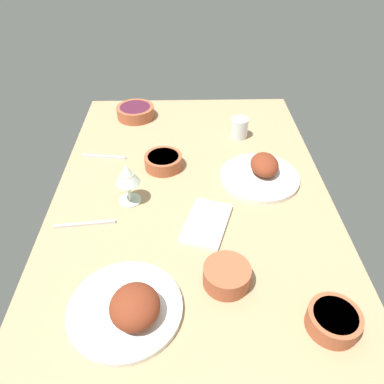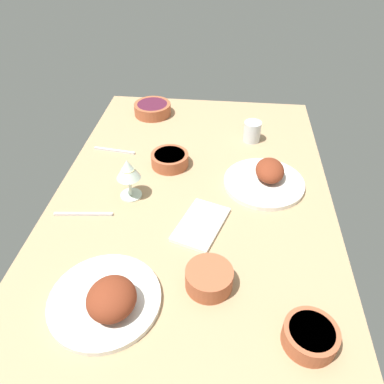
% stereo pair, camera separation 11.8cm
% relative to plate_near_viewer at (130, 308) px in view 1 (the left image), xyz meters
% --- Properties ---
extents(dining_table, '(1.40, 0.90, 0.04)m').
position_rel_plate_near_viewer_xyz_m(dining_table, '(0.42, -0.15, -0.05)').
color(dining_table, tan).
rests_on(dining_table, ground).
extents(plate_near_viewer, '(0.27, 0.27, 0.09)m').
position_rel_plate_near_viewer_xyz_m(plate_near_viewer, '(0.00, 0.00, 0.00)').
color(plate_near_viewer, silver).
rests_on(plate_near_viewer, dining_table).
extents(plate_far_side, '(0.27, 0.27, 0.08)m').
position_rel_plate_near_viewer_xyz_m(plate_far_side, '(0.52, -0.39, -0.01)').
color(plate_far_side, silver).
rests_on(plate_far_side, dining_table).
extents(bowl_soup, '(0.13, 0.13, 0.05)m').
position_rel_plate_near_viewer_xyz_m(bowl_soup, '(0.59, -0.06, -0.00)').
color(bowl_soup, '#A35133').
rests_on(bowl_soup, dining_table).
extents(bowl_sauce, '(0.12, 0.12, 0.05)m').
position_rel_plate_near_viewer_xyz_m(bowl_sauce, '(0.09, -0.23, 0.00)').
color(bowl_sauce, '#A35133').
rests_on(bowl_sauce, dining_table).
extents(bowl_onions, '(0.16, 0.16, 0.05)m').
position_rel_plate_near_viewer_xyz_m(bowl_onions, '(0.96, 0.08, -0.00)').
color(bowl_onions, '#A35133').
rests_on(bowl_onions, dining_table).
extents(bowl_potatoes, '(0.12, 0.12, 0.05)m').
position_rel_plate_near_viewer_xyz_m(bowl_potatoes, '(-0.04, -0.46, -0.00)').
color(bowl_potatoes, '#A35133').
rests_on(bowl_potatoes, dining_table).
extents(wine_glass, '(0.08, 0.08, 0.14)m').
position_rel_plate_near_viewer_xyz_m(wine_glass, '(0.41, 0.04, 0.07)').
color(wine_glass, silver).
rests_on(wine_glass, dining_table).
extents(water_tumbler, '(0.07, 0.07, 0.08)m').
position_rel_plate_near_viewer_xyz_m(water_tumbler, '(0.79, -0.35, 0.01)').
color(water_tumbler, silver).
rests_on(water_tumbler, dining_table).
extents(folded_napkin, '(0.22, 0.17, 0.01)m').
position_rel_plate_near_viewer_xyz_m(folded_napkin, '(0.29, -0.19, -0.02)').
color(folded_napkin, white).
rests_on(folded_napkin, dining_table).
extents(fork_loose, '(0.03, 0.16, 0.01)m').
position_rel_plate_near_viewer_xyz_m(fork_loose, '(0.66, 0.17, -0.02)').
color(fork_loose, silver).
rests_on(fork_loose, dining_table).
extents(spoon_loose, '(0.03, 0.18, 0.01)m').
position_rel_plate_near_viewer_xyz_m(spoon_loose, '(0.30, 0.17, -0.02)').
color(spoon_loose, silver).
rests_on(spoon_loose, dining_table).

